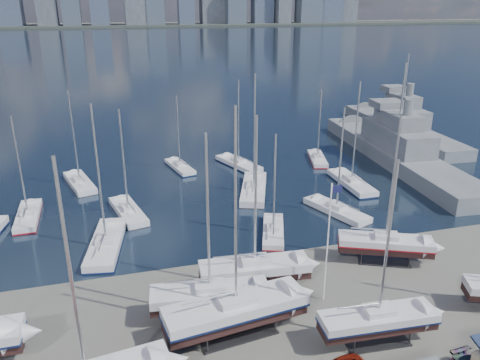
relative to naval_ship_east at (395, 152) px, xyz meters
name	(u,v)px	position (x,y,z in m)	size (l,w,h in m)	color
ground	(278,314)	(-33.49, -34.36, -1.66)	(1400.00, 1400.00, 0.00)	#605E59
water	(124,43)	(-33.49, 275.64, -1.81)	(1400.00, 600.00, 0.40)	#182939
far_shore	(114,26)	(-33.49, 535.64, -0.56)	(1400.00, 80.00, 2.20)	#2D332D
sailboat_cradle_2	(210,296)	(-39.12, -33.07, 0.42)	(10.21, 3.94, 16.22)	#2D2D33
sailboat_cradle_3	(236,310)	(-37.58, -35.77, 0.55)	(12.03, 4.79, 18.69)	#2D2D33
sailboat_cradle_4	(255,269)	(-34.26, -30.11, 0.44)	(10.39, 3.69, 16.59)	#2D2D33
sailboat_cradle_5	(378,320)	(-27.16, -39.67, 0.36)	(9.50, 3.22, 15.18)	#2D2D33
sailboat_cradle_6	(385,244)	(-19.86, -28.90, 0.38)	(9.79, 6.31, 15.44)	#2D2D33
sailboat_moored_1	(28,217)	(-56.86, -8.07, -1.36)	(2.81, 9.20, 13.66)	black
sailboat_moored_2	(80,184)	(-51.16, 2.15, -1.34)	(5.21, 10.06, 14.63)	black
sailboat_moored_3	(107,245)	(-47.56, -18.30, -1.35)	(4.92, 11.53, 16.70)	black
sailboat_moored_4	(128,212)	(-44.81, -10.08, -1.34)	(4.66, 9.75, 14.20)	black
sailboat_moored_5	(180,167)	(-35.86, 5.54, -1.36)	(4.10, 8.68, 12.52)	black
sailboat_moored_6	(273,232)	(-28.89, -20.12, -1.36)	(5.02, 8.73, 12.59)	black
sailboat_moored_7	(254,191)	(-27.28, -7.26, -1.34)	(6.99, 11.98, 17.48)	black
sailboat_moored_8	(239,165)	(-26.33, 4.37, -1.36)	(6.00, 10.23, 14.77)	black
sailboat_moored_9	(336,211)	(-19.20, -16.80, -1.34)	(5.77, 9.82, 14.32)	black
sailboat_moored_10	(351,184)	(-12.70, -8.57, -1.36)	(3.11, 10.70, 15.94)	black
sailboat_moored_11	(317,159)	(-12.66, 3.45, -1.36)	(4.58, 8.82, 12.70)	black
naval_ship_east	(395,152)	(0.00, 0.00, 0.00)	(10.50, 44.66, 17.98)	slate
naval_ship_west	(400,126)	(11.01, 15.40, 0.00)	(8.24, 39.15, 17.50)	slate
flagpole	(329,236)	(-28.66, -33.41, 4.78)	(1.00, 0.12, 11.27)	white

